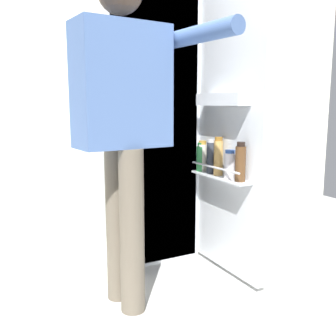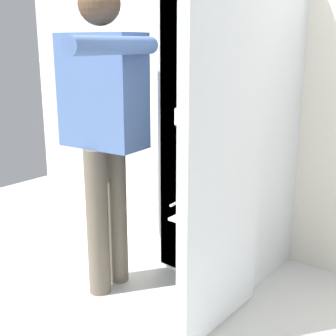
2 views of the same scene
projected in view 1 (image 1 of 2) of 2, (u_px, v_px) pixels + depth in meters
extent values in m
plane|color=silver|center=(176.00, 279.00, 2.27)|extent=(5.00, 5.00, 0.00)
cube|color=silver|center=(119.00, 75.00, 2.84)|extent=(4.40, 0.10, 2.46)
cube|color=silver|center=(138.00, 123.00, 2.60)|extent=(0.61, 0.59, 1.79)
cube|color=white|center=(157.00, 125.00, 2.34)|extent=(0.57, 0.01, 1.75)
cube|color=white|center=(153.00, 123.00, 2.38)|extent=(0.53, 0.09, 0.01)
cube|color=silver|center=(232.00, 125.00, 2.22)|extent=(0.06, 0.61, 1.75)
cube|color=white|center=(220.00, 177.00, 2.24)|extent=(0.09, 0.48, 0.01)
cylinder|color=silver|center=(214.00, 167.00, 2.21)|extent=(0.01, 0.46, 0.01)
cube|color=white|center=(222.00, 99.00, 2.16)|extent=(0.08, 0.41, 0.07)
cylinder|color=brown|center=(240.00, 164.00, 2.07)|extent=(0.06, 0.06, 0.19)
cylinder|color=black|center=(241.00, 144.00, 2.05)|extent=(0.04, 0.04, 0.02)
cylinder|color=tan|center=(218.00, 158.00, 2.25)|extent=(0.05, 0.05, 0.20)
cylinder|color=#996623|center=(219.00, 139.00, 2.23)|extent=(0.05, 0.05, 0.02)
cylinder|color=#333842|center=(211.00, 158.00, 2.32)|extent=(0.06, 0.06, 0.19)
cylinder|color=silver|center=(212.00, 141.00, 2.30)|extent=(0.05, 0.05, 0.02)
cylinder|color=white|center=(230.00, 166.00, 2.15)|extent=(0.06, 0.06, 0.14)
cylinder|color=#335BB2|center=(230.00, 151.00, 2.13)|extent=(0.05, 0.05, 0.02)
cylinder|color=#EDE5CC|center=(202.00, 158.00, 2.40)|extent=(0.06, 0.06, 0.17)
cylinder|color=#B78933|center=(203.00, 143.00, 2.38)|extent=(0.05, 0.05, 0.02)
cylinder|color=green|center=(201.00, 159.00, 2.40)|extent=(0.06, 0.06, 0.15)
cylinder|color=#195B28|center=(201.00, 145.00, 2.38)|extent=(0.05, 0.05, 0.02)
cylinder|color=#665B4C|center=(118.00, 224.00, 2.00)|extent=(0.12, 0.12, 0.82)
cylinder|color=#665B4C|center=(132.00, 232.00, 1.86)|extent=(0.12, 0.12, 0.82)
cube|color=#4C6BA3|center=(122.00, 86.00, 1.82)|extent=(0.46, 0.26, 0.58)
cylinder|color=#4C6BA3|center=(103.00, 93.00, 2.00)|extent=(0.08, 0.08, 0.54)
cylinder|color=#4C6BA3|center=(197.00, 35.00, 1.74)|extent=(0.14, 0.55, 0.08)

